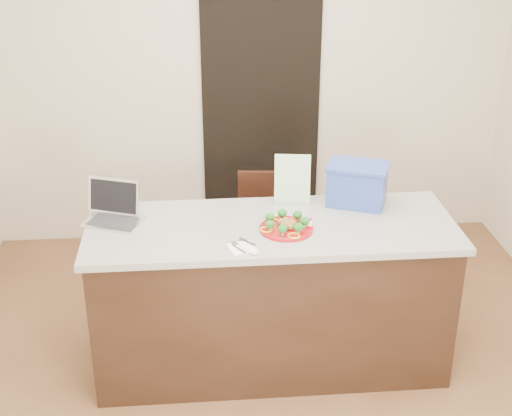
{
  "coord_description": "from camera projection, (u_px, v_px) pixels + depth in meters",
  "views": [
    {
      "loc": [
        -0.39,
        -3.28,
        2.67
      ],
      "look_at": [
        -0.09,
        0.2,
        1.05
      ],
      "focal_mm": 50.0,
      "sensor_mm": 36.0,
      "label": 1
    }
  ],
  "objects": [
    {
      "name": "doorway",
      "position": [
        261.0,
        116.0,
        5.49
      ],
      "size": [
        0.9,
        0.02,
        2.0
      ],
      "primitive_type": "cube",
      "color": "black",
      "rests_on": "ground"
    },
    {
      "name": "pepper_rings",
      "position": [
        286.0,
        227.0,
        3.89
      ],
      "size": [
        0.29,
        0.29,
        0.01
      ],
      "color": "gold",
      "rests_on": "plate"
    },
    {
      "name": "meatballs",
      "position": [
        287.0,
        224.0,
        3.88
      ],
      "size": [
        0.11,
        0.12,
        0.04
      ],
      "color": "olive",
      "rests_on": "plate"
    },
    {
      "name": "leaflet",
      "position": [
        292.0,
        179.0,
        4.16
      ],
      "size": [
        0.21,
        0.07,
        0.3
      ],
      "primitive_type": "cube",
      "rotation": [
        -0.14,
        0.0,
        -0.14
      ],
      "color": "white",
      "rests_on": "island"
    },
    {
      "name": "yogurt_bottle",
      "position": [
        310.0,
        225.0,
        3.89
      ],
      "size": [
        0.03,
        0.03,
        0.07
      ],
      "rotation": [
        0.0,
        0.0,
        0.33
      ],
      "color": "white",
      "rests_on": "island"
    },
    {
      "name": "laptop",
      "position": [
        113.0,
        210.0,
        4.0
      ],
      "size": [
        0.37,
        0.34,
        0.22
      ],
      "rotation": [
        0.0,
        0.0,
        -0.36
      ],
      "color": "silver",
      "rests_on": "island"
    },
    {
      "name": "blue_box",
      "position": [
        357.0,
        184.0,
        4.16
      ],
      "size": [
        0.41,
        0.36,
        0.25
      ],
      "rotation": [
        0.0,
        0.0,
        -0.38
      ],
      "color": "#283E92",
      "rests_on": "island"
    },
    {
      "name": "chair",
      "position": [
        266.0,
        226.0,
        4.93
      ],
      "size": [
        0.41,
        0.41,
        0.85
      ],
      "rotation": [
        0.0,
        0.0,
        -0.1
      ],
      "color": "#33170F",
      "rests_on": "ground"
    },
    {
      "name": "room_shell",
      "position": [
        279.0,
        118.0,
        3.44
      ],
      "size": [
        4.0,
        4.0,
        4.0
      ],
      "color": "white",
      "rests_on": "ground"
    },
    {
      "name": "ground",
      "position": [
        275.0,
        386.0,
        4.12
      ],
      "size": [
        4.0,
        4.0,
        0.0
      ],
      "primitive_type": "plane",
      "color": "brown",
      "rests_on": "ground"
    },
    {
      "name": "plate",
      "position": [
        286.0,
        228.0,
        3.89
      ],
      "size": [
        0.29,
        0.29,
        0.02
      ],
      "rotation": [
        0.0,
        0.0,
        -0.24
      ],
      "color": "maroon",
      "rests_on": "island"
    },
    {
      "name": "broccoli",
      "position": [
        286.0,
        221.0,
        3.87
      ],
      "size": [
        0.25,
        0.25,
        0.04
      ],
      "color": "#144D18",
      "rests_on": "plate"
    },
    {
      "name": "fork",
      "position": [
        238.0,
        246.0,
        3.71
      ],
      "size": [
        0.07,
        0.15,
        0.0
      ],
      "rotation": [
        0.0,
        0.0,
        0.56
      ],
      "color": "#ABAAAF",
      "rests_on": "napkin"
    },
    {
      "name": "knife",
      "position": [
        248.0,
        248.0,
        3.69
      ],
      "size": [
        0.09,
        0.2,
        0.01
      ],
      "rotation": [
        0.0,
        0.0,
        0.68
      ],
      "color": "silver",
      "rests_on": "napkin"
    },
    {
      "name": "island",
      "position": [
        271.0,
        295.0,
        4.15
      ],
      "size": [
        2.06,
        0.76,
        0.92
      ],
      "color": "black",
      "rests_on": "ground"
    },
    {
      "name": "napkin",
      "position": [
        242.0,
        248.0,
        3.7
      ],
      "size": [
        0.16,
        0.16,
        0.01
      ],
      "primitive_type": "cube",
      "rotation": [
        0.0,
        0.0,
        0.26
      ],
      "color": "white",
      "rests_on": "island"
    }
  ]
}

